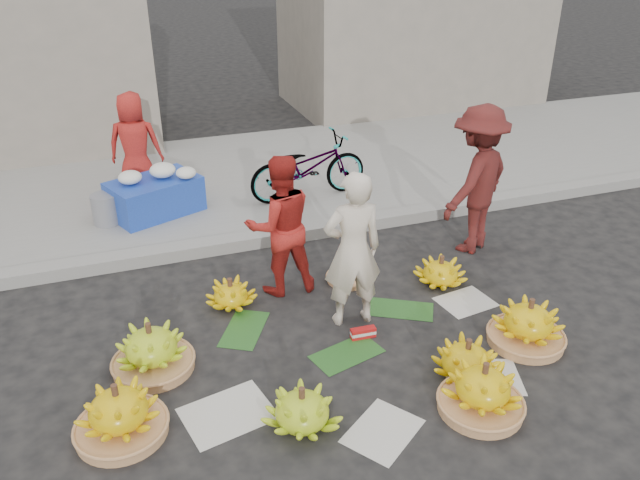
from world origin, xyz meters
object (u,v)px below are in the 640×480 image
object	(u,v)px
banana_bunch_4	(528,324)
bicycle	(308,167)
vendor_cream	(353,250)
flower_table	(155,194)
banana_bunch_0	(119,413)

from	to	relation	value
banana_bunch_4	bicycle	xyz separation A→B (m)	(-0.90, 3.74, 0.35)
banana_bunch_4	vendor_cream	bearing A→B (deg)	147.54
vendor_cream	flower_table	size ratio (longest dim) A/B	1.22
banana_bunch_0	banana_bunch_4	bearing A→B (deg)	-0.93
vendor_cream	bicycle	distance (m)	2.90
vendor_cream	bicycle	size ratio (longest dim) A/B	0.94
vendor_cream	bicycle	world-z (taller)	vendor_cream
vendor_cream	banana_bunch_0	bearing A→B (deg)	24.44
flower_table	bicycle	xyz separation A→B (m)	(2.05, -0.16, 0.17)
banana_bunch_4	bicycle	world-z (taller)	bicycle
flower_table	bicycle	world-z (taller)	bicycle
vendor_cream	flower_table	world-z (taller)	vendor_cream
banana_bunch_4	bicycle	size ratio (longest dim) A/B	0.42
banana_bunch_0	flower_table	distance (m)	3.92
banana_bunch_0	bicycle	distance (m)	4.63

